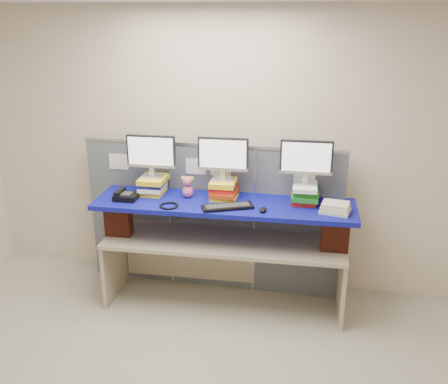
% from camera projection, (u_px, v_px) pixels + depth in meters
% --- Properties ---
extents(room, '(5.00, 4.00, 2.80)m').
position_uv_depth(room, '(147.00, 231.00, 3.17)').
color(room, beige).
rests_on(room, ground).
extents(cubicle_partition, '(2.60, 0.06, 1.53)m').
position_uv_depth(cubicle_partition, '(212.00, 217.00, 5.02)').
color(cubicle_partition, '#50565E').
rests_on(cubicle_partition, ground).
extents(desk, '(2.29, 0.76, 0.69)m').
position_uv_depth(desk, '(224.00, 253.00, 4.76)').
color(desk, tan).
rests_on(desk, ground).
extents(brick_pier_left, '(0.25, 0.14, 0.33)m').
position_uv_depth(brick_pier_left, '(119.00, 218.00, 4.76)').
color(brick_pier_left, maroon).
rests_on(brick_pier_left, desk).
extents(brick_pier_right, '(0.25, 0.14, 0.33)m').
position_uv_depth(brick_pier_right, '(335.00, 233.00, 4.45)').
color(brick_pier_right, maroon).
rests_on(brick_pier_right, desk).
extents(blue_board, '(2.42, 0.70, 0.04)m').
position_uv_depth(blue_board, '(224.00, 204.00, 4.59)').
color(blue_board, '#080D68').
rests_on(blue_board, brick_pier_left).
extents(book_stack_left, '(0.25, 0.31, 0.17)m').
position_uv_depth(book_stack_left, '(153.00, 185.00, 4.77)').
color(book_stack_left, yellow).
rests_on(book_stack_left, blue_board).
extents(book_stack_center, '(0.26, 0.30, 0.17)m').
position_uv_depth(book_stack_center, '(224.00, 189.00, 4.67)').
color(book_stack_center, yellow).
rests_on(book_stack_center, blue_board).
extents(book_stack_right, '(0.26, 0.32, 0.18)m').
position_uv_depth(book_stack_right, '(305.00, 193.00, 4.55)').
color(book_stack_right, red).
rests_on(book_stack_right, blue_board).
extents(monitor_left, '(0.47, 0.14, 0.41)m').
position_uv_depth(monitor_left, '(151.00, 154.00, 4.66)').
color(monitor_left, '#B6B6BC').
rests_on(monitor_left, book_stack_left).
extents(monitor_center, '(0.47, 0.14, 0.41)m').
position_uv_depth(monitor_center, '(223.00, 156.00, 4.56)').
color(monitor_center, '#B6B6BC').
rests_on(monitor_center, book_stack_center).
extents(monitor_right, '(0.47, 0.14, 0.41)m').
position_uv_depth(monitor_right, '(306.00, 160.00, 4.44)').
color(monitor_right, '#B6B6BC').
rests_on(monitor_right, book_stack_right).
extents(keyboard, '(0.48, 0.32, 0.03)m').
position_uv_depth(keyboard, '(228.00, 207.00, 4.44)').
color(keyboard, black).
rests_on(keyboard, blue_board).
extents(mouse, '(0.08, 0.12, 0.03)m').
position_uv_depth(mouse, '(263.00, 210.00, 4.36)').
color(mouse, black).
rests_on(mouse, blue_board).
extents(desk_phone, '(0.21, 0.19, 0.09)m').
position_uv_depth(desk_phone, '(126.00, 196.00, 4.64)').
color(desk_phone, black).
rests_on(desk_phone, blue_board).
extents(headset, '(0.19, 0.19, 0.02)m').
position_uv_depth(headset, '(169.00, 206.00, 4.47)').
color(headset, black).
rests_on(headset, blue_board).
extents(plush_toy, '(0.12, 0.09, 0.21)m').
position_uv_depth(plush_toy, '(188.00, 187.00, 4.66)').
color(plush_toy, '#F05B8C').
rests_on(plush_toy, blue_board).
extents(binder_stack, '(0.28, 0.23, 0.09)m').
position_uv_depth(binder_stack, '(335.00, 208.00, 4.34)').
color(binder_stack, silver).
rests_on(binder_stack, blue_board).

